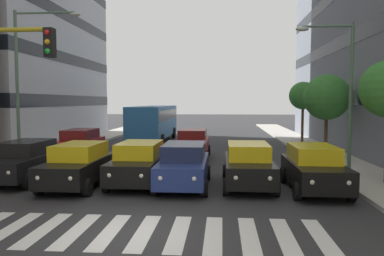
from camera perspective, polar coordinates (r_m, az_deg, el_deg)
name	(u,v)px	position (r m, az deg, el deg)	size (l,w,h in m)	color
ground_plane	(127,232)	(10.34, -9.75, -15.19)	(180.00, 180.00, 0.00)	#2D2D30
crosswalk_markings	(127,232)	(10.34, -9.75, -15.17)	(10.35, 2.80, 0.01)	silver
car_0	(314,168)	(15.09, 17.91, -5.73)	(2.02, 4.44, 1.72)	black
car_1	(248,165)	(15.23, 8.50, -5.50)	(2.02, 4.44, 1.72)	black
car_2	(184,165)	(15.00, -1.25, -5.60)	(2.02, 4.44, 1.72)	navy
car_3	(139,163)	(15.65, -8.01, -5.23)	(2.02, 4.44, 1.72)	black
car_4	(79,165)	(15.71, -16.74, -5.33)	(2.02, 4.44, 1.72)	black
car_5	(25,161)	(17.57, -23.91, -4.53)	(2.02, 4.44, 1.72)	black
car_row2_0	(80,143)	(23.66, -16.62, -2.23)	(2.02, 4.44, 1.72)	maroon
car_row2_1	(193,143)	(22.65, 0.10, -2.33)	(2.02, 4.44, 1.72)	maroon
bus_behind_traffic	(154,120)	(31.74, -5.76, 1.24)	(2.78, 10.50, 3.00)	#286BAD
street_lamp_left	(342,83)	(17.52, 21.66, 6.32)	(2.47, 0.28, 6.60)	#4C6B56
street_lamp_right	(27,71)	(21.06, -23.62, 7.90)	(3.47, 0.28, 7.81)	#4C6B56
street_tree_2	(327,97)	(23.72, 19.68, 4.38)	(2.71, 2.71, 4.85)	#513823
street_tree_3	(303,96)	(30.70, 16.42, 4.67)	(2.15, 2.15, 4.78)	#513823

